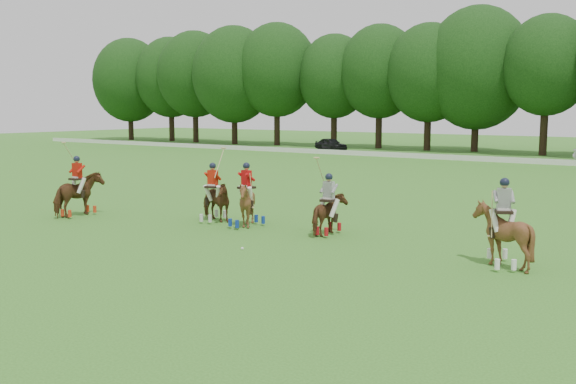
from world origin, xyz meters
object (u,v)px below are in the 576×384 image
Objects in this scene: car_left at (331,144)px; polo_red_b at (213,201)px; polo_red_a at (78,194)px; polo_ball at (242,248)px; polo_red_c at (247,204)px; polo_stripe_a at (329,213)px; polo_stripe_b at (502,234)px.

polo_red_b reaches higher than car_left.
polo_ball is (9.38, -1.08, -0.86)m from polo_red_a.
polo_ball is (21.80, -41.70, -0.62)m from car_left.
polo_red_c reaches higher than car_left.
car_left is 44.43m from polo_stripe_a.
polo_red_c is 0.97× the size of polo_stripe_b.
car_left is 43.25m from polo_red_c.
polo_red_b is 11.34m from polo_stripe_b.
car_left is at bearing 126.49° from polo_stripe_b.
polo_ball is at bearing -161.31° from polo_stripe_b.
polo_red_c is at bearing -5.91° from polo_red_b.
polo_red_b is 5.06m from polo_stripe_a.
polo_red_c is 0.89× the size of polo_stripe_a.
polo_stripe_b is (9.51, -0.65, 0.04)m from polo_red_c.
polo_red_b reaches higher than polo_red_c.
car_left is 1.57× the size of polo_stripe_b.
car_left is 1.45× the size of polo_stripe_a.
polo_stripe_b is at bearing 4.69° from polo_red_a.
polo_stripe_a is 1.08× the size of polo_stripe_b.
polo_stripe_a reaches higher than polo_ball.
polo_stripe_b is 27.48× the size of polo_ball.
polo_red_b is 1.14× the size of polo_stripe_b.
polo_stripe_b is at bearing -4.24° from polo_red_b.
polo_red_c is 26.58× the size of polo_ball.
polo_red_b is (17.72, -38.41, 0.15)m from car_left.
car_left is 42.47m from polo_red_a.
car_left is 1.38× the size of polo_red_b.
polo_ball is at bearing -132.43° from car_left.
car_left is at bearing 120.84° from polo_stripe_a.
polo_red_a is 5.74m from polo_red_b.
polo_red_b is 1.05× the size of polo_stripe_a.
car_left is 43.27× the size of polo_ball.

